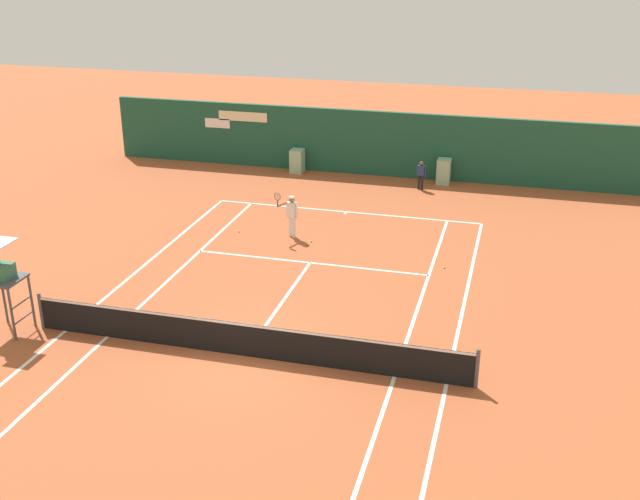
{
  "coord_description": "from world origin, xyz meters",
  "views": [
    {
      "loc": [
        6.55,
        -16.7,
        10.35
      ],
      "look_at": [
        0.53,
        5.7,
        0.8
      ],
      "focal_mm": 43.65,
      "sensor_mm": 36.0,
      "label": 1
    }
  ],
  "objects": [
    {
      "name": "ground_plane",
      "position": [
        -0.0,
        0.58,
        0.0
      ],
      "size": [
        80.0,
        80.0,
        0.01
      ],
      "color": "#A8512D"
    },
    {
      "name": "tennis_net",
      "position": [
        0.0,
        0.0,
        0.51
      ],
      "size": [
        12.1,
        0.1,
        1.07
      ],
      "color": "#4C4C51",
      "rests_on": "ground_plane"
    },
    {
      "name": "sponsor_back_wall",
      "position": [
        -0.01,
        16.97,
        1.42
      ],
      "size": [
        25.0,
        1.02,
        2.93
      ],
      "color": "#194C38",
      "rests_on": "ground_plane"
    },
    {
      "name": "umpire_chair",
      "position": [
        -6.76,
        -0.39,
        1.72
      ],
      "size": [
        1.0,
        1.0,
        2.68
      ],
      "rotation": [
        0.0,
        0.0,
        -1.57
      ],
      "color": "#47474C",
      "rests_on": "ground_plane"
    },
    {
      "name": "player_on_baseline",
      "position": [
        -1.3,
        8.53,
        0.94
      ],
      "size": [
        0.79,
        0.63,
        1.79
      ],
      "rotation": [
        0.0,
        0.0,
        2.74
      ],
      "color": "white",
      "rests_on": "ground_plane"
    },
    {
      "name": "ball_kid_left_post",
      "position": [
        2.42,
        15.35,
        0.72
      ],
      "size": [
        0.41,
        0.19,
        1.25
      ],
      "rotation": [
        0.0,
        0.0,
        3.02
      ],
      "color": "black",
      "rests_on": "ground_plane"
    },
    {
      "name": "tennis_ball_by_sideline",
      "position": [
        -3.34,
        8.47,
        0.03
      ],
      "size": [
        0.07,
        0.07,
        0.07
      ],
      "primitive_type": "sphere",
      "color": "#CCE033",
      "rests_on": "ground_plane"
    },
    {
      "name": "tennis_ball_mid_court",
      "position": [
        4.42,
        7.1,
        0.03
      ],
      "size": [
        0.07,
        0.07,
        0.07
      ],
      "primitive_type": "sphere",
      "color": "#CCE033",
      "rests_on": "ground_plane"
    },
    {
      "name": "tennis_ball_near_service_line",
      "position": [
        -0.47,
        8.22,
        0.03
      ],
      "size": [
        0.07,
        0.07,
        0.07
      ],
      "primitive_type": "sphere",
      "color": "#CCE033",
      "rests_on": "ground_plane"
    }
  ]
}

